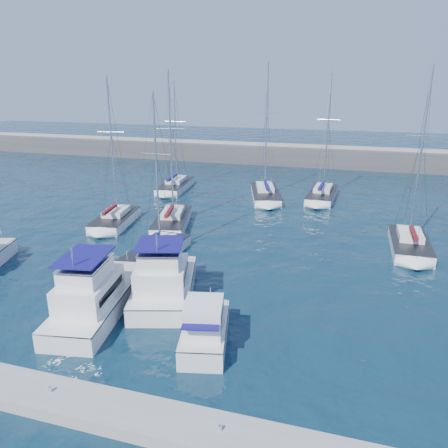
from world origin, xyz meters
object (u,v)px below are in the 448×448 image
(motor_yacht_stbd_outer, at_px, (205,330))
(sailboat_back_b, at_px, (265,194))
(sailboat_mid_e, at_px, (410,244))
(sailboat_back_a, at_px, (175,186))
(sailboat_back_c, at_px, (322,195))
(sailboat_mid_c, at_px, (156,252))
(sailboat_mid_a, at_px, (115,219))
(motor_yacht_stbd_inner, at_px, (164,283))
(motor_yacht_port_inner, at_px, (96,297))
(sailboat_mid_b, at_px, (172,221))

(motor_yacht_stbd_outer, bearing_deg, sailboat_back_b, 82.87)
(sailboat_mid_e, xyz_separation_m, sailboat_back_b, (-15.47, 13.67, -0.01))
(sailboat_back_a, bearing_deg, sailboat_back_c, -3.62)
(sailboat_mid_c, bearing_deg, sailboat_mid_a, 141.65)
(motor_yacht_stbd_inner, bearing_deg, motor_yacht_port_inner, -153.65)
(motor_yacht_port_inner, bearing_deg, sailboat_back_a, 94.49)
(motor_yacht_stbd_outer, distance_m, sailboat_back_c, 33.99)
(motor_yacht_port_inner, bearing_deg, sailboat_mid_b, 88.05)
(sailboat_mid_b, relative_size, sailboat_back_a, 1.08)
(motor_yacht_port_inner, xyz_separation_m, sailboat_mid_c, (-0.31, 9.42, -0.62))
(sailboat_mid_c, bearing_deg, sailboat_mid_e, 24.27)
(sailboat_mid_c, bearing_deg, motor_yacht_stbd_inner, -58.06)
(sailboat_mid_e, height_order, sailboat_back_a, sailboat_mid_e)
(sailboat_mid_a, distance_m, sailboat_mid_b, 5.84)
(sailboat_mid_a, distance_m, sailboat_back_a, 15.57)
(sailboat_mid_b, height_order, sailboat_back_c, sailboat_mid_b)
(sailboat_mid_e, relative_size, sailboat_back_c, 1.01)
(sailboat_mid_b, distance_m, sailboat_back_a, 15.32)
(sailboat_mid_c, bearing_deg, sailboat_back_c, 66.33)
(sailboat_mid_b, bearing_deg, motor_yacht_stbd_outer, -76.12)
(motor_yacht_port_inner, xyz_separation_m, sailboat_mid_e, (19.85, 17.32, -0.60))
(sailboat_mid_a, relative_size, sailboat_mid_c, 1.09)
(sailboat_mid_c, relative_size, sailboat_mid_e, 0.87)
(sailboat_mid_c, bearing_deg, sailboat_back_a, 111.85)
(sailboat_mid_c, xyz_separation_m, sailboat_back_a, (-7.68, 22.35, -0.01))
(sailboat_mid_a, height_order, sailboat_mid_c, sailboat_mid_a)
(motor_yacht_port_inner, height_order, sailboat_back_a, sailboat_back_a)
(sailboat_mid_c, bearing_deg, motor_yacht_port_inner, -85.20)
(motor_yacht_stbd_inner, bearing_deg, sailboat_back_a, 94.85)
(motor_yacht_stbd_outer, height_order, sailboat_back_c, sailboat_back_c)
(sailboat_mid_b, relative_size, sailboat_mid_c, 1.13)
(sailboat_mid_b, bearing_deg, sailboat_mid_a, 178.94)
(motor_yacht_stbd_inner, height_order, motor_yacht_stbd_outer, motor_yacht_stbd_inner)
(sailboat_back_c, bearing_deg, motor_yacht_stbd_inner, -102.35)
(sailboat_mid_b, bearing_deg, sailboat_back_b, 49.34)
(motor_yacht_stbd_outer, distance_m, sailboat_mid_c, 13.32)
(motor_yacht_port_inner, distance_m, sailboat_back_b, 31.30)
(sailboat_back_c, bearing_deg, motor_yacht_port_inner, -106.26)
(sailboat_mid_a, height_order, sailboat_back_b, sailboat_back_b)
(sailboat_back_b, xyz_separation_m, sailboat_back_c, (6.86, 1.53, -0.00))
(motor_yacht_port_inner, relative_size, sailboat_mid_b, 0.68)
(sailboat_mid_b, xyz_separation_m, sailboat_back_c, (13.60, 15.00, -0.00))
(sailboat_mid_b, xyz_separation_m, sailboat_back_b, (6.74, 13.46, -0.00))
(sailboat_back_a, height_order, sailboat_back_c, sailboat_back_c)
(sailboat_mid_a, distance_m, sailboat_mid_c, 10.29)
(sailboat_mid_a, bearing_deg, sailboat_back_a, 80.02)
(sailboat_back_c, bearing_deg, sailboat_back_b, -164.61)
(motor_yacht_stbd_inner, xyz_separation_m, sailboat_mid_c, (-3.56, 6.41, -0.62))
(motor_yacht_port_inner, xyz_separation_m, motor_yacht_stbd_outer, (7.61, -1.27, -0.19))
(sailboat_mid_e, relative_size, sailboat_back_a, 1.09)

